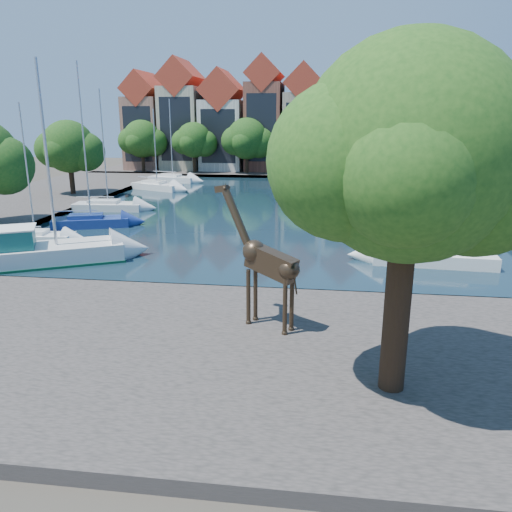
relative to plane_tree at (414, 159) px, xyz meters
The scene contains 31 objects.
ground 14.07m from the plane_tree, 130.22° to the left, with size 160.00×160.00×0.00m, color #38332B.
water_basin 34.72m from the plane_tree, 102.99° to the left, with size 38.00×50.00×0.08m, color black.
near_quay 10.82m from the plane_tree, 165.24° to the left, with size 50.00×14.00×0.50m, color #4C4541.
far_quay 65.87m from the plane_tree, 96.68° to the left, with size 60.00×16.00×0.50m, color #4C4541.
left_quay 46.99m from the plane_tree, 134.66° to the left, with size 14.00×52.00×0.50m, color #4C4541.
plane_tree is the anchor object (origin of this frame).
townhouse_west_end 71.84m from the plane_tree, 115.22° to the left, with size 5.44×9.18×14.93m.
townhouse_west_mid 69.50m from the plane_tree, 110.74° to the left, with size 5.94×9.18×16.79m.
townhouse_west_inner 67.47m from the plane_tree, 105.57° to the left, with size 6.43×9.18×15.15m.
townhouse_center 66.03m from the plane_tree, 100.13° to the left, with size 5.44×9.18×16.93m.
townhouse_east_inner 65.24m from the plane_tree, 94.94° to the left, with size 5.94×9.18×15.79m.
townhouse_east_mid 65.00m from the plane_tree, 89.22° to the left, with size 6.43×9.18×16.65m.
townhouse_east_end 65.41m from the plane_tree, 83.52° to the left, with size 5.44×9.18×14.43m.
far_tree_far_west 66.46m from the plane_tree, 116.38° to the left, with size 7.28×5.60×7.68m.
far_tree_west 63.33m from the plane_tree, 109.89° to the left, with size 6.76×5.20×7.36m.
far_tree_mid_west 61.06m from the plane_tree, 102.79° to the left, with size 7.80×6.00×8.00m.
far_tree_mid_east 59.81m from the plane_tree, 95.30° to the left, with size 7.02×5.40×7.52m.
far_tree_east 59.60m from the plane_tree, 87.60° to the left, with size 7.54×5.80×7.84m.
far_tree_far_east 60.47m from the plane_tree, 80.01° to the left, with size 6.76×5.20×7.36m.
side_tree_left_far 47.38m from the plane_tree, 128.58° to the left, with size 7.28×5.60×7.88m.
giraffe_statue 7.72m from the plane_tree, 137.37° to the left, with size 3.64×2.24×5.63m.
motorsailer 24.31m from the plane_tree, 148.05° to the left, with size 10.31×7.27×11.87m.
sailboat_left_a 29.51m from the plane_tree, 142.16° to the left, with size 5.46×2.35×9.59m.
sailboat_left_b 31.94m from the plane_tree, 132.35° to the left, with size 6.34×3.90×12.68m.
sailboat_left_c 38.37m from the plane_tree, 126.84° to the left, with size 6.59×2.87×11.04m.
sailboat_left_d 49.77m from the plane_tree, 116.96° to the left, with size 6.82×4.55×9.47m.
sailboat_left_e 56.59m from the plane_tree, 113.75° to the left, with size 6.80×3.60×10.77m.
sailboat_right_a 17.88m from the plane_tree, 74.55° to the left, with size 7.33×3.01×11.28m.
sailboat_right_b 27.17m from the plane_tree, 73.67° to the left, with size 7.59×4.52×13.74m.
sailboat_right_c 34.86m from the plane_tree, 77.51° to the left, with size 6.12×3.89×9.10m.
sailboat_right_d 49.54m from the plane_tree, 84.33° to the left, with size 4.85×2.54×6.98m.
Camera 1 is at (5.08, -23.59, 8.85)m, focal length 35.00 mm.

